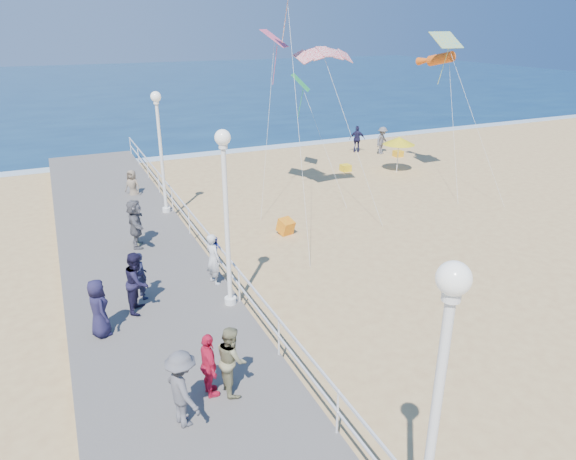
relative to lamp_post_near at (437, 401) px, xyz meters
name	(u,v)px	position (x,y,z in m)	size (l,w,h in m)	color
ground	(377,281)	(5.35, 9.00, -3.66)	(160.00, 160.00, 0.00)	tan
ocean	(119,86)	(5.35, 74.00, -3.65)	(160.00, 90.00, 0.05)	#0C2A4D
surf_line	(209,154)	(5.35, 29.50, -3.63)	(160.00, 1.20, 0.04)	white
boardwalk	(161,325)	(-2.15, 9.00, -3.46)	(5.00, 44.00, 0.40)	slate
railing	(239,277)	(0.30, 9.00, -2.41)	(0.05, 42.00, 0.55)	white
lamp_post_near	(437,401)	(0.00, 0.00, 0.00)	(0.44, 0.44, 5.32)	white
lamp_post_mid	(226,202)	(0.00, 9.00, 0.00)	(0.44, 0.44, 5.32)	white
lamp_post_far	(160,140)	(0.00, 18.00, 0.00)	(0.44, 0.44, 5.32)	white
woman_holding_toddler	(213,259)	(-0.05, 10.48, -2.39)	(0.63, 0.42, 1.73)	silver
toddler_held	(216,247)	(0.10, 10.63, -2.06)	(0.35, 0.27, 0.71)	#3341C2
spectator_0	(141,275)	(-2.35, 10.49, -2.50)	(0.56, 0.36, 1.52)	#171A32
spectator_1	(232,359)	(-1.22, 5.21, -2.42)	(0.81, 0.63, 1.68)	gray
spectator_2	(182,389)	(-2.50, 4.61, -2.37)	(1.15, 0.66, 1.77)	#57565B
spectator_3	(209,366)	(-1.75, 5.25, -2.46)	(0.94, 0.39, 1.60)	red
spectator_4	(98,308)	(-3.75, 8.86, -2.43)	(0.81, 0.53, 1.66)	#1C1938
spectator_5	(135,224)	(-1.84, 14.56, -2.32)	(1.75, 0.56, 1.89)	slate
spectator_6	(135,222)	(-1.81, 14.86, -2.37)	(0.65, 0.43, 1.79)	#918F64
spectator_7	(137,282)	(-2.56, 9.78, -2.33)	(0.90, 0.70, 1.85)	#1A1632
beach_walker_a	(382,140)	(16.16, 24.62, -2.74)	(1.19, 0.68, 1.84)	#5B5A5F
beach_walker_b	(357,139)	(14.88, 25.77, -2.75)	(1.06, 0.44, 1.81)	#1E1C3E
beach_walker_c	(133,186)	(-0.95, 21.24, -2.84)	(0.80, 0.52, 1.65)	#7F6D58
box_kite	(286,228)	(4.20, 14.18, -3.36)	(0.55, 0.55, 0.60)	#ED500D
beach_umbrella	(399,141)	(14.32, 20.31, -1.75)	(1.90, 1.90, 2.14)	white
beach_chair_left	(346,168)	(11.65, 21.82, -3.46)	(0.55, 0.55, 0.40)	yellow
beach_chair_right	(398,154)	(16.72, 23.50, -3.46)	(0.55, 0.55, 0.40)	#F1AB19
kite_parafoil	(325,52)	(7.28, 16.78, 3.52)	(2.72, 0.90, 0.30)	red
kite_windsock	(441,59)	(15.53, 18.84, 2.89)	(0.56, 0.56, 2.53)	#DE5612
kite_diamond_pink	(275,38)	(5.51, 18.23, 4.05)	(1.29, 1.29, 0.02)	#E3537A
kite_diamond_multi	(446,40)	(14.80, 17.74, 3.88)	(1.41, 1.41, 0.02)	#1995D8
kite_diamond_green	(301,82)	(8.59, 21.85, 1.67)	(1.27, 1.27, 0.02)	green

